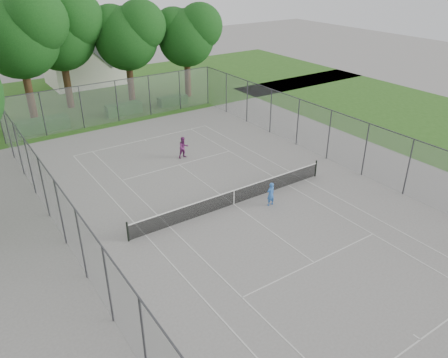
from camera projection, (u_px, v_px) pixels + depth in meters
ground at (234, 204)px, 24.80m from camera, size 120.00×120.00×0.00m
grass_far at (85, 96)px, 43.96m from camera, size 60.00×20.00×0.00m
court_markings at (234, 204)px, 24.80m from camera, size 11.03×23.83×0.01m
tennis_net at (234, 197)px, 24.57m from camera, size 12.87×0.10×1.10m
perimeter_fence at (234, 176)px, 23.98m from camera, size 18.08×34.08×3.52m
tree_far_left at (18, 31)px, 34.47m from camera, size 7.42×6.78×10.67m
tree_far_midleft at (60, 28)px, 37.60m from camera, size 7.14×6.52×10.26m
tree_far_midright at (127, 33)px, 39.20m from camera, size 6.50×5.93×9.34m
tree_far_right at (187, 33)px, 41.34m from camera, size 6.18×5.64×8.88m
hedge_left at (43, 125)px, 35.11m from camera, size 4.01×1.20×1.00m
hedge_mid at (124, 109)px, 38.75m from camera, size 3.20×0.91×1.00m
hedge_right at (172, 101)px, 41.27m from camera, size 2.78×1.02×0.83m
house at (83, 47)px, 46.86m from camera, size 7.74×6.00×9.64m
girl_player at (271, 194)px, 24.44m from camera, size 0.52×0.34×1.41m
woman_player at (184, 147)px, 30.23m from camera, size 0.75×0.58×1.53m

